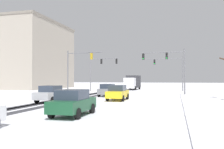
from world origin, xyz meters
TOP-DOWN VIEW (x-y plane):
  - wheel_track_left_lane at (-3.31, 16.57)m, footprint 0.98×36.45m
  - wheel_track_right_lane at (-5.23, 16.57)m, footprint 0.96×36.45m
  - wheel_track_center at (-4.76, 16.57)m, footprint 1.03×36.45m
  - sidewalk_kerb_right at (9.81, 14.91)m, footprint 4.00×36.45m
  - traffic_signal_near_right at (6.27, 31.18)m, footprint 6.20×0.48m
  - traffic_signal_near_left at (-6.90, 29.03)m, footprint 5.59×0.57m
  - traffic_signal_far_left at (-6.60, 39.26)m, footprint 5.32×0.65m
  - traffic_signal_far_right at (6.26, 43.14)m, footprint 7.52×0.38m
  - car_grey_lead at (-1.47, 26.50)m, footprint 1.89×4.13m
  - car_yellow_cab_second at (1.23, 20.91)m, footprint 1.87×4.12m
  - car_silver_third at (-4.67, 17.36)m, footprint 1.92×4.15m
  - car_dark_green_fourth at (1.08, 9.63)m, footprint 1.88×4.13m
  - box_truck_delivery at (-1.70, 46.73)m, footprint 2.51×7.48m
  - office_building_far_left_block at (-31.96, 48.32)m, footprint 23.59×20.71m

SIDE VIEW (x-z plane):
  - wheel_track_left_lane at x=-3.31m, z-range 0.00..0.01m
  - wheel_track_right_lane at x=-5.23m, z-range 0.00..0.01m
  - wheel_track_center at x=-4.76m, z-range 0.00..0.01m
  - sidewalk_kerb_right at x=9.81m, z-range 0.00..0.12m
  - car_grey_lead at x=-1.47m, z-range 0.01..1.63m
  - car_yellow_cab_second at x=1.23m, z-range 0.01..1.63m
  - car_silver_third at x=-4.67m, z-range 0.01..1.63m
  - car_dark_green_fourth at x=1.08m, z-range 0.01..1.63m
  - box_truck_delivery at x=-1.70m, z-range 0.12..3.14m
  - traffic_signal_near_left at x=-6.90m, z-range 1.15..7.65m
  - traffic_signal_far_right at x=6.26m, z-range 1.26..7.76m
  - traffic_signal_far_left at x=-6.60m, z-range 1.36..7.86m
  - traffic_signal_near_right at x=6.27m, z-range 1.40..7.90m
  - office_building_far_left_block at x=-31.96m, z-range 0.01..15.99m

